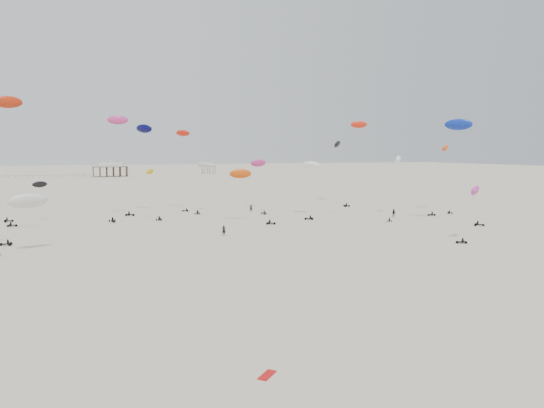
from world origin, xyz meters
name	(u,v)px	position (x,y,z in m)	size (l,w,h in m)	color
ground_plane	(165,195)	(0.00, 200.00, 0.00)	(900.00, 900.00, 0.00)	beige
pavilion_main	(110,170)	(-10.00, 350.00, 4.22)	(21.00, 13.00, 9.80)	brown
pavilion_small	(209,168)	(60.00, 380.00, 3.49)	(9.00, 7.00, 8.00)	brown
pier_fence	(18,177)	(-62.00, 350.00, 0.77)	(80.20, 0.20, 1.50)	black
rig_0	(259,171)	(16.26, 141.64, 10.52)	(6.45, 16.52, 18.12)	black
rig_1	(154,193)	(-13.73, 128.64, 6.25)	(3.96, 5.45, 11.89)	black
rig_2	(472,201)	(34.52, 80.02, 6.99)	(7.44, 4.75, 9.93)	black
rig_4	(117,143)	(-21.29, 134.69, 17.71)	(5.76, 11.34, 24.48)	black
rig_5	(364,142)	(32.71, 114.20, 17.91)	(6.40, 10.82, 23.39)	black
rig_6	(142,143)	(-14.58, 143.43, 17.76)	(8.49, 10.28, 22.86)	black
rig_7	(28,201)	(-40.36, 131.55, 5.08)	(8.25, 8.50, 10.88)	black
rig_8	(23,208)	(-38.33, 95.58, 7.07)	(9.24, 6.57, 10.01)	black
rig_12	(183,145)	(-3.36, 146.68, 17.52)	(4.47, 7.43, 21.70)	black
rig_13	(311,174)	(23.19, 123.24, 10.19)	(7.59, 12.07, 14.61)	black
rig_14	(461,137)	(48.47, 100.15, 18.94)	(5.72, 10.61, 23.05)	black
rig_15	(338,153)	(45.36, 151.32, 15.27)	(8.12, 19.07, 22.35)	black
rig_16	(446,157)	(60.94, 120.67, 14.13)	(6.46, 10.41, 18.04)	black
rig_17	(404,169)	(45.81, 117.27, 11.27)	(9.60, 8.35, 15.42)	black
rig_18	(246,183)	(4.82, 117.27, 8.77)	(8.56, 8.78, 12.78)	black
rig_19	(7,124)	(-41.62, 110.80, 20.64)	(5.46, 11.26, 25.95)	black
rig_20	(202,178)	(0.19, 140.01, 8.87)	(6.38, 9.31, 13.39)	black
spectator_0	(224,235)	(-4.78, 101.15, 0.00)	(0.82, 0.57, 2.27)	black
spectator_1	(394,217)	(40.74, 113.59, 0.00)	(1.11, 0.65, 2.27)	black
spectator_3	(251,212)	(12.34, 136.96, 0.00)	(0.83, 0.57, 2.27)	black
grounded_kite_b	(267,376)	(-18.43, 39.51, 0.00)	(1.80, 0.70, 0.07)	#B60D0B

